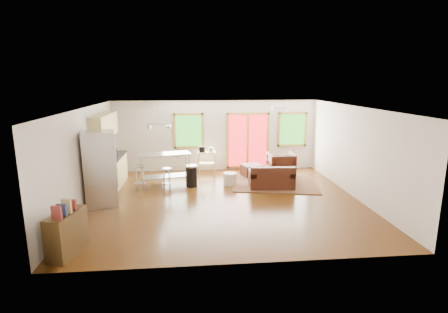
{
  "coord_description": "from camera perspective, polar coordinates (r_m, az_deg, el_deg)",
  "views": [
    {
      "loc": [
        -0.93,
        -9.31,
        3.3
      ],
      "look_at": [
        0.0,
        0.3,
        1.2
      ],
      "focal_mm": 28.0,
      "sensor_mm": 36.0,
      "label": 1
    }
  ],
  "objects": [
    {
      "name": "pouf",
      "position": [
        11.32,
        1.01,
        -3.65
      ],
      "size": [
        0.56,
        0.56,
        0.39
      ],
      "primitive_type": "cylinder",
      "rotation": [
        0.0,
        0.0,
        0.33
      ],
      "color": "silver",
      "rests_on": "floor"
    },
    {
      "name": "ceiling",
      "position": [
        9.38,
        0.18,
        8.05
      ],
      "size": [
        7.5,
        7.0,
        0.02
      ],
      "primitive_type": "cube",
      "color": "silver",
      "rests_on": "ground"
    },
    {
      "name": "ottoman",
      "position": [
        12.35,
        4.48,
        -2.26
      ],
      "size": [
        0.77,
        0.77,
        0.42
      ],
      "primitive_type": "cube",
      "rotation": [
        0.0,
        0.0,
        0.28
      ],
      "color": "black",
      "rests_on": "floor"
    },
    {
      "name": "book",
      "position": [
        11.67,
        10.02,
        -1.63
      ],
      "size": [
        0.2,
        0.06,
        0.27
      ],
      "primitive_type": "imported",
      "rotation": [
        0.0,
        0.0,
        0.19
      ],
      "color": "maroon",
      "rests_on": "coffee_table"
    },
    {
      "name": "island",
      "position": [
        11.37,
        -9.59,
        -1.09
      ],
      "size": [
        1.72,
        0.99,
        1.03
      ],
      "rotation": [
        0.0,
        0.0,
        0.22
      ],
      "color": "#B7BABC",
      "rests_on": "floor"
    },
    {
      "name": "ceiling_flush",
      "position": [
        10.26,
        8.85,
        7.82
      ],
      "size": [
        0.35,
        0.35,
        0.12
      ],
      "primitive_type": "cube",
      "color": "white",
      "rests_on": "ceiling"
    },
    {
      "name": "pendant_light",
      "position": [
        10.94,
        -10.6,
        4.7
      ],
      "size": [
        0.8,
        0.18,
        0.79
      ],
      "color": "gray",
      "rests_on": "ceiling"
    },
    {
      "name": "trash_can",
      "position": [
        11.14,
        -5.31,
        -3.14
      ],
      "size": [
        0.46,
        0.46,
        0.69
      ],
      "rotation": [
        0.0,
        0.0,
        0.26
      ],
      "color": "black",
      "rests_on": "floor"
    },
    {
      "name": "kitchen_cart",
      "position": [
        12.58,
        -2.93,
        0.24
      ],
      "size": [
        0.68,
        0.46,
        1.0
      ],
      "rotation": [
        0.0,
        0.0,
        -0.06
      ],
      "color": "tan",
      "rests_on": "floor"
    },
    {
      "name": "cup",
      "position": [
        10.89,
        -7.59,
        0.04
      ],
      "size": [
        0.15,
        0.13,
        0.13
      ],
      "primitive_type": "imported",
      "rotation": [
        0.0,
        0.0,
        -0.3
      ],
      "color": "silver",
      "rests_on": "island"
    },
    {
      "name": "window_right",
      "position": [
        13.45,
        11.1,
        4.36
      ],
      "size": [
        1.1,
        0.05,
        1.3
      ],
      "color": "#1E5418",
      "rests_on": "back_wall"
    },
    {
      "name": "bookshelf",
      "position": [
        7.53,
        -24.3,
        -11.24
      ],
      "size": [
        0.58,
        1.01,
        1.12
      ],
      "rotation": [
        0.0,
        0.0,
        -0.24
      ],
      "color": "#392710",
      "rests_on": "floor"
    },
    {
      "name": "window_left",
      "position": [
        12.9,
        -5.8,
        4.19
      ],
      "size": [
        1.1,
        0.05,
        1.3
      ],
      "color": "#1E5418",
      "rests_on": "back_wall"
    },
    {
      "name": "coffee_table",
      "position": [
        11.62,
        7.63,
        -2.6
      ],
      "size": [
        1.12,
        0.88,
        0.39
      ],
      "rotation": [
        0.0,
        0.0,
        -0.34
      ],
      "color": "#392710",
      "rests_on": "floor"
    },
    {
      "name": "armchair",
      "position": [
        12.49,
        9.28,
        -1.06
      ],
      "size": [
        0.9,
        0.84,
        0.91
      ],
      "primitive_type": "imported",
      "rotation": [
        0.0,
        0.0,
        3.13
      ],
      "color": "black",
      "rests_on": "floor"
    },
    {
      "name": "back_wall",
      "position": [
        13.01,
        -1.36,
        3.43
      ],
      "size": [
        7.5,
        0.02,
        2.6
      ],
      "primitive_type": "cube",
      "color": "beige",
      "rests_on": "ground"
    },
    {
      "name": "bar_stool_b",
      "position": [
        10.88,
        -9.36,
        -2.78
      ],
      "size": [
        0.39,
        0.39,
        0.68
      ],
      "rotation": [
        0.0,
        0.0,
        0.25
      ],
      "color": "#B7BABC",
      "rests_on": "floor"
    },
    {
      "name": "cabinets",
      "position": [
        11.55,
        -18.19,
        -0.2
      ],
      "size": [
        0.64,
        2.24,
        2.3
      ],
      "color": "tan",
      "rests_on": "floor"
    },
    {
      "name": "refrigerator",
      "position": [
        9.86,
        -19.52,
        -1.89
      ],
      "size": [
        0.97,
        0.95,
        2.01
      ],
      "rotation": [
        0.0,
        0.0,
        0.24
      ],
      "color": "#B7BABC",
      "rests_on": "floor"
    },
    {
      "name": "left_wall",
      "position": [
        9.93,
        -21.95,
        -0.25
      ],
      "size": [
        0.02,
        7.0,
        2.6
      ],
      "primitive_type": "cube",
      "color": "beige",
      "rests_on": "ground"
    },
    {
      "name": "floor",
      "position": [
        9.92,
        0.17,
        -7.21
      ],
      "size": [
        7.5,
        7.0,
        0.02
      ],
      "primitive_type": "cube",
      "color": "#391E09",
      "rests_on": "ground"
    },
    {
      "name": "vase",
      "position": [
        11.65,
        7.12,
        -1.61
      ],
      "size": [
        0.25,
        0.25,
        0.34
      ],
      "rotation": [
        0.0,
        0.0,
        0.27
      ],
      "color": "silver",
      "rests_on": "coffee_table"
    },
    {
      "name": "right_wall",
      "position": [
        10.61,
        20.82,
        0.6
      ],
      "size": [
        0.02,
        7.0,
        2.6
      ],
      "primitive_type": "cube",
      "color": "beige",
      "rests_on": "ground"
    },
    {
      "name": "bar_stool_a",
      "position": [
        10.92,
        -13.64,
        -2.46
      ],
      "size": [
        0.43,
        0.43,
        0.79
      ],
      "rotation": [
        0.0,
        0.0,
        0.15
      ],
      "color": "#B7BABC",
      "rests_on": "floor"
    },
    {
      "name": "loveseat",
      "position": [
        11.04,
        7.76,
        -3.65
      ],
      "size": [
        1.43,
        0.88,
        0.74
      ],
      "rotation": [
        0.0,
        0.0,
        -0.07
      ],
      "color": "black",
      "rests_on": "floor"
    },
    {
      "name": "french_doors",
      "position": [
        13.13,
        3.89,
        2.6
      ],
      "size": [
        1.6,
        0.05,
        2.1
      ],
      "color": "#AE1A1D",
      "rests_on": "back_wall"
    },
    {
      "name": "rug",
      "position": [
        11.56,
        8.34,
        -4.38
      ],
      "size": [
        3.04,
        2.56,
        0.03
      ],
      "primitive_type": "cube",
      "rotation": [
        0.0,
        0.0,
        -0.2
      ],
      "color": "#475A33",
      "rests_on": "floor"
    },
    {
      "name": "front_wall",
      "position": [
        6.2,
        3.41,
        -6.57
      ],
      "size": [
        7.5,
        0.02,
        2.6
      ],
      "primitive_type": "cube",
      "color": "beige",
      "rests_on": "ground"
    }
  ]
}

